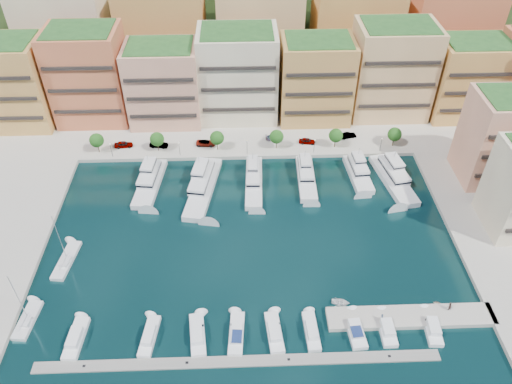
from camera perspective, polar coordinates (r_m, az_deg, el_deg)
ground at (r=111.70m, az=-0.65°, el=-5.46°), size 400.00×400.00×0.00m
north_quay at (r=161.13m, az=-1.26°, el=10.56°), size 220.00×64.00×2.00m
hillside at (r=204.17m, az=-1.53°, el=17.27°), size 240.00×40.00×58.00m
south_pontoon at (r=93.33m, az=-2.07°, el=-18.84°), size 72.00×2.20×0.35m
finger_pier at (r=102.61m, az=17.21°, el=-13.64°), size 32.00×5.00×2.00m
apartment_0 at (r=157.96m, az=-26.43°, el=11.08°), size 22.00×16.50×24.80m
apartment_1 at (r=151.59m, az=-18.56°, el=12.54°), size 20.00×16.50×26.80m
apartment_2 at (r=146.25m, az=-10.49°, el=12.07°), size 20.00×15.50×22.80m
apartment_3 at (r=145.74m, az=-2.07°, el=13.29°), size 22.00×16.50×25.80m
apartment_4 at (r=146.02m, az=6.83°, el=12.64°), size 20.00×15.50×23.80m
apartment_5 at (r=151.88m, az=15.24°, el=13.29°), size 22.00×16.50×26.80m
apartment_6 at (r=158.81m, az=23.07°, el=11.85°), size 20.00×15.50×22.80m
apartment_east_a at (r=134.89m, az=26.54°, el=5.58°), size 18.00×14.50×22.80m
backblock_0 at (r=173.24m, az=-20.72°, el=16.16°), size 26.00×18.00×30.00m
backblock_1 at (r=166.44m, az=-10.46°, el=17.09°), size 26.00×18.00×30.00m
backblock_2 at (r=164.90m, az=0.40°, el=17.50°), size 26.00×18.00×30.00m
backblock_3 at (r=168.77m, az=11.12°, el=17.34°), size 26.00×18.00×30.00m
backblock_4 at (r=177.70m, az=21.02°, el=16.67°), size 26.00×18.00×30.00m
tree_0 at (r=139.82m, az=-17.76°, el=5.64°), size 3.80×3.80×5.65m
tree_1 at (r=136.29m, az=-11.25°, el=5.95°), size 3.80×3.80×5.65m
tree_2 at (r=134.58m, az=-4.48°, el=6.18°), size 3.80×3.80×5.65m
tree_3 at (r=134.76m, az=2.37°, el=6.33°), size 3.80×3.80×5.65m
tree_4 at (r=136.82m, az=9.11°, el=6.39°), size 3.80×3.80×5.65m
tree_5 at (r=140.69m, az=15.56°, el=6.37°), size 3.80×3.80×5.65m
lamppost_0 at (r=137.44m, az=-16.26°, el=4.86°), size 0.30×0.30×4.20m
lamppost_1 at (r=134.06m, az=-8.77°, el=5.16°), size 0.30×0.30×4.20m
lamppost_2 at (r=133.06m, az=-1.03°, el=5.38°), size 0.30×0.30×4.20m
lamppost_3 at (r=134.47m, az=6.70°, el=5.51°), size 0.30×0.30×4.20m
lamppost_4 at (r=138.24m, az=14.13°, el=5.53°), size 0.30×0.30×4.20m
yacht_1 at (r=128.15m, az=-12.01°, el=1.26°), size 7.00×19.16×7.30m
yacht_2 at (r=124.75m, az=-6.06°, el=0.87°), size 8.99×23.83×7.30m
yacht_3 at (r=125.69m, az=-0.25°, el=1.49°), size 4.85×19.83×7.30m
yacht_4 at (r=127.48m, az=5.73°, el=1.83°), size 4.73×17.71×7.30m
yacht_5 at (r=130.78m, az=11.58°, el=2.31°), size 5.57×15.27×7.30m
yacht_6 at (r=131.17m, az=15.37°, el=1.71°), size 8.53×20.80×7.30m
cruiser_0 at (r=100.67m, az=-19.89°, el=-15.50°), size 3.33×9.06×2.55m
cruiser_2 at (r=97.37m, az=-12.09°, el=-15.85°), size 3.41×8.91×2.55m
cruiser_3 at (r=96.15m, az=-6.70°, el=-15.93°), size 3.65×9.25×2.55m
cruiser_4 at (r=95.72m, az=-2.25°, el=-15.90°), size 3.26×9.33×2.66m
cruiser_5 at (r=95.89m, az=2.11°, el=-15.77°), size 3.40×8.96×2.55m
cruiser_6 at (r=96.52m, az=6.36°, el=-15.57°), size 2.76×8.42×2.55m
cruiser_7 at (r=97.85m, az=11.25°, el=-15.23°), size 3.42×8.25×2.66m
cruiser_8 at (r=99.28m, az=14.69°, el=-14.93°), size 2.68×7.57×2.55m
cruiser_9 at (r=101.87m, az=19.46°, el=-14.42°), size 3.13×8.05×2.55m
sailboat_0 at (r=106.79m, az=-24.64°, el=-13.22°), size 3.69×8.91×13.20m
sailboat_1 at (r=114.35m, az=-20.84°, el=-7.36°), size 4.19×11.12×13.20m
tender_3 at (r=105.99m, az=20.02°, el=-11.84°), size 2.02×1.88×0.87m
tender_0 at (r=101.40m, az=9.65°, el=-12.34°), size 3.99×3.19×0.74m
car_0 at (r=141.51m, az=-14.90°, el=5.29°), size 5.07×2.40×1.68m
car_1 at (r=139.32m, az=-11.06°, el=5.35°), size 5.14×2.43×1.63m
car_2 at (r=138.24m, az=-5.77°, el=5.61°), size 5.38×2.73×1.46m
car_3 at (r=139.77m, az=2.08°, el=6.22°), size 4.83×2.11×1.38m
car_4 at (r=138.97m, az=5.86°, el=5.83°), size 4.74×2.42×1.54m
car_5 at (r=142.91m, az=10.48°, el=6.38°), size 4.78×2.59×1.50m
person_0 at (r=98.87m, az=14.19°, el=-13.72°), size 0.62×0.79×1.92m
person_1 at (r=104.27m, az=21.22°, el=-12.06°), size 1.15×1.06×1.91m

